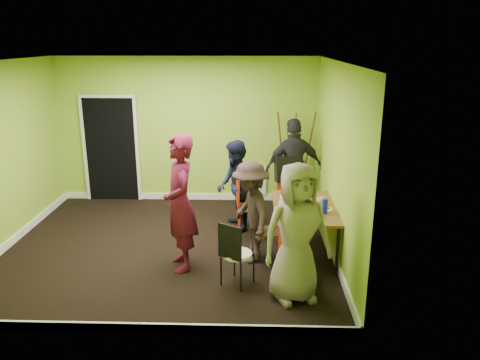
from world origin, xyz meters
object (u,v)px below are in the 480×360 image
at_px(person_front_end, 297,233).
at_px(chair_left_far, 245,200).
at_px(chair_left_near, 264,226).
at_px(person_left_near, 251,212).
at_px(chair_back_end, 289,175).
at_px(blue_bottle, 325,206).
at_px(chair_front_end, 293,252).
at_px(chair_bentwood, 235,251).
at_px(thermos, 305,199).
at_px(person_back_end, 294,168).
at_px(dining_table, 304,210).
at_px(person_left_far, 235,187).
at_px(person_standing, 180,203).
at_px(easel, 295,159).
at_px(orange_bottle, 297,201).

bearing_deg(person_front_end, chair_left_far, 90.94).
distance_m(chair_left_near, person_left_near, 0.32).
xyz_separation_m(chair_back_end, blue_bottle, (0.38, -1.68, 0.05)).
xyz_separation_m(chair_front_end, chair_bentwood, (-0.75, 0.03, -0.02)).
bearing_deg(chair_back_end, chair_front_end, 70.09).
distance_m(chair_back_end, chair_bentwood, 2.56).
bearing_deg(blue_bottle, chair_back_end, 102.75).
bearing_deg(chair_left_near, chair_front_end, 26.89).
xyz_separation_m(thermos, person_back_end, (-0.04, 1.59, 0.03)).
relative_size(dining_table, person_left_far, 0.98).
bearing_deg(thermos, person_front_end, -100.21).
height_order(chair_left_far, person_standing, person_standing).
bearing_deg(person_left_far, blue_bottle, 36.27).
distance_m(easel, person_left_far, 1.71).
xyz_separation_m(chair_front_end, person_front_end, (0.01, -0.25, 0.37)).
xyz_separation_m(chair_back_end, person_standing, (-1.62, -1.89, 0.14)).
height_order(easel, person_standing, person_standing).
relative_size(thermos, orange_bottle, 2.45).
bearing_deg(person_front_end, chair_front_end, 74.63).
relative_size(chair_left_near, person_front_end, 0.51).
xyz_separation_m(chair_bentwood, person_left_far, (-0.06, 1.86, 0.28)).
distance_m(person_back_end, person_front_end, 2.87).
distance_m(chair_left_far, blue_bottle, 1.50).
bearing_deg(orange_bottle, blue_bottle, -47.70).
relative_size(chair_left_near, person_back_end, 0.50).
bearing_deg(chair_bentwood, chair_left_far, 118.23).
xyz_separation_m(orange_bottle, person_standing, (-1.64, -0.60, 0.16)).
distance_m(chair_front_end, orange_bottle, 1.18).
relative_size(chair_back_end, thermos, 5.25).
bearing_deg(thermos, chair_bentwood, -134.74).
xyz_separation_m(dining_table, person_left_far, (-1.05, 0.86, 0.07)).
distance_m(chair_left_near, person_standing, 1.29).
bearing_deg(person_back_end, orange_bottle, 73.28).
bearing_deg(dining_table, chair_left_near, -164.63).
bearing_deg(blue_bottle, thermos, 131.06).
distance_m(orange_bottle, person_standing, 1.76).
xyz_separation_m(dining_table, chair_back_end, (-0.13, 1.39, 0.12)).
height_order(person_standing, person_left_near, person_standing).
bearing_deg(chair_back_end, person_left_far, 12.50).
bearing_deg(person_left_near, chair_back_end, 138.16).
relative_size(easel, thermos, 8.35).
xyz_separation_m(orange_bottle, person_back_end, (0.07, 1.48, 0.10)).
distance_m(chair_left_near, chair_front_end, 0.94).
bearing_deg(dining_table, thermos, -2.13).
relative_size(chair_left_near, easel, 0.48).
relative_size(chair_left_near, person_standing, 0.47).
xyz_separation_m(dining_table, blue_bottle, (0.25, -0.28, 0.16)).
distance_m(chair_left_far, chair_front_end, 1.81).
bearing_deg(orange_bottle, person_front_end, -95.04).
xyz_separation_m(blue_bottle, person_left_far, (-1.30, 1.15, -0.09)).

